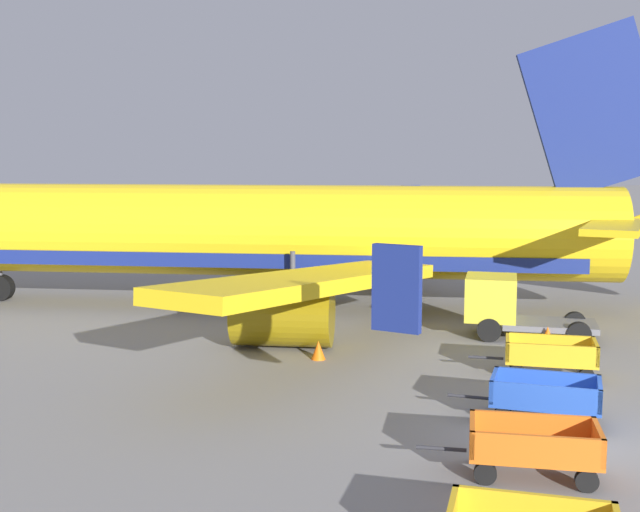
% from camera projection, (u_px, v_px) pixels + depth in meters
% --- Properties ---
extents(ground_plane, '(220.00, 220.00, 0.00)m').
position_uv_depth(ground_plane, '(558.00, 437.00, 18.01)').
color(ground_plane, gray).
extents(airplane, '(35.79, 29.30, 11.34)m').
position_uv_depth(airplane, '(265.00, 233.00, 32.68)').
color(airplane, yellow).
rests_on(airplane, ground).
extents(baggage_cart_second_in_row, '(3.49, 2.39, 1.07)m').
position_uv_depth(baggage_cart_second_in_row, '(533.00, 447.00, 15.79)').
color(baggage_cart_second_in_row, orange).
rests_on(baggage_cart_second_in_row, ground).
extents(baggage_cart_third_in_row, '(3.35, 2.61, 1.07)m').
position_uv_depth(baggage_cart_third_in_row, '(545.00, 397.00, 18.98)').
color(baggage_cart_third_in_row, '#234CB2').
rests_on(baggage_cart_third_in_row, ground).
extents(baggage_cart_fourth_in_row, '(3.45, 2.45, 1.07)m').
position_uv_depth(baggage_cart_fourth_in_row, '(550.00, 356.00, 22.81)').
color(baggage_cart_fourth_in_row, gold).
rests_on(baggage_cart_fourth_in_row, ground).
extents(service_truck_beside_carts, '(4.74, 3.83, 2.10)m').
position_uv_depth(service_truck_beside_carts, '(505.00, 305.00, 27.62)').
color(service_truck_beside_carts, slate).
rests_on(service_truck_beside_carts, ground).
extents(traffic_cone_near_plane, '(0.44, 0.44, 0.58)m').
position_uv_depth(traffic_cone_near_plane, '(318.00, 350.00, 24.71)').
color(traffic_cone_near_plane, orange).
rests_on(traffic_cone_near_plane, ground).
extents(traffic_cone_mid_apron, '(0.50, 0.50, 0.66)m').
position_uv_depth(traffic_cone_mid_apron, '(547.00, 336.00, 26.36)').
color(traffic_cone_mid_apron, orange).
rests_on(traffic_cone_mid_apron, ground).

